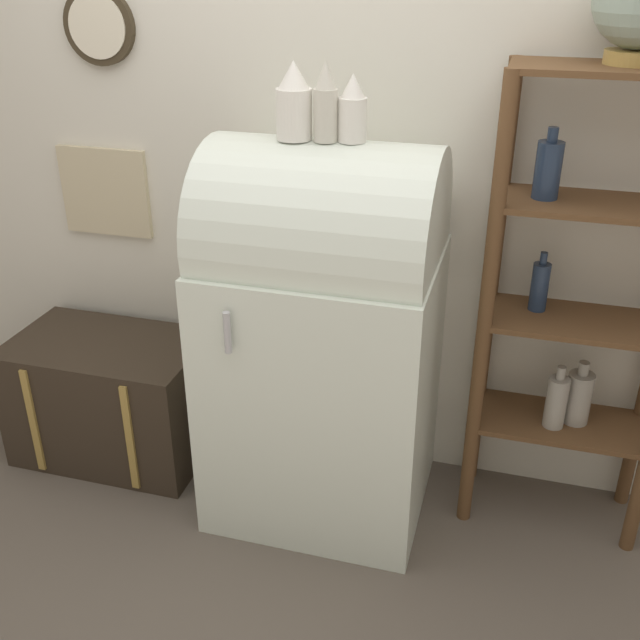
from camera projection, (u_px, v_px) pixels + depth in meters
The scene contains 8 objects.
ground_plane at pixel (307, 531), 2.79m from camera, with size 12.00×12.00×0.00m, color #60564C.
wall_back at pixel (349, 134), 2.68m from camera, with size 7.00×0.09×2.70m.
refrigerator at pixel (324, 333), 2.65m from camera, with size 0.78×0.70×1.41m.
suitcase_trunk at pixel (113, 397), 3.13m from camera, with size 0.78×0.49×0.52m.
shelf_unit at pixel (577, 299), 2.50m from camera, with size 0.64×0.31×1.65m.
vase_left at pixel (294, 103), 2.31m from camera, with size 0.11×0.11×0.24m.
vase_center at pixel (326, 104), 2.28m from camera, with size 0.08×0.08×0.24m.
vase_right at pixel (353, 110), 2.29m from camera, with size 0.09×0.09×0.21m.
Camera 1 is at (0.63, -2.04, 1.96)m, focal length 42.00 mm.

